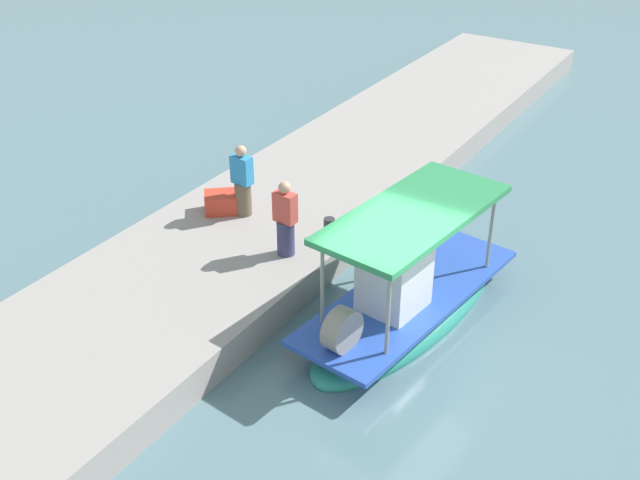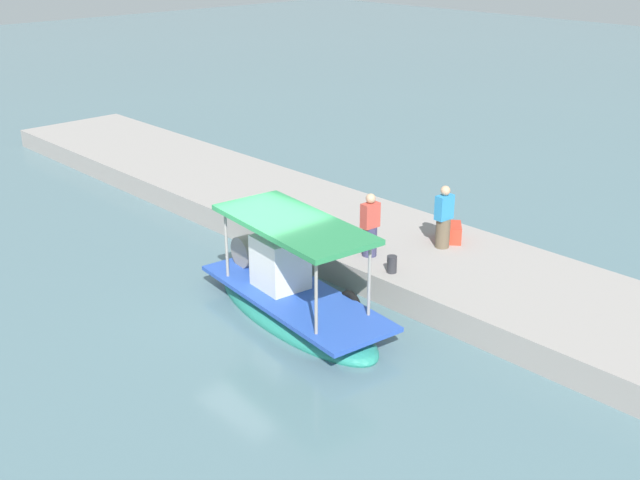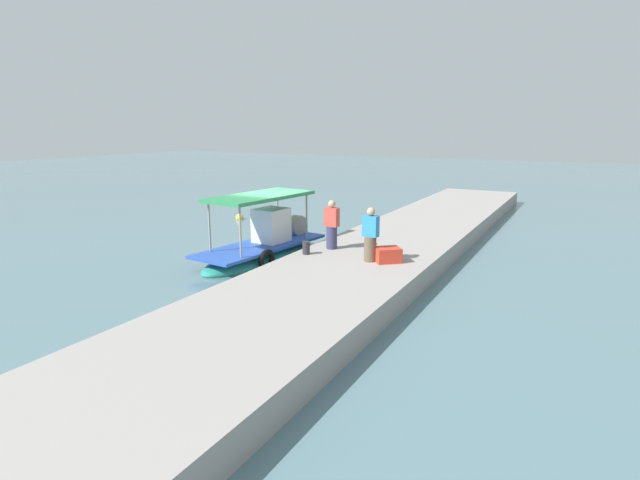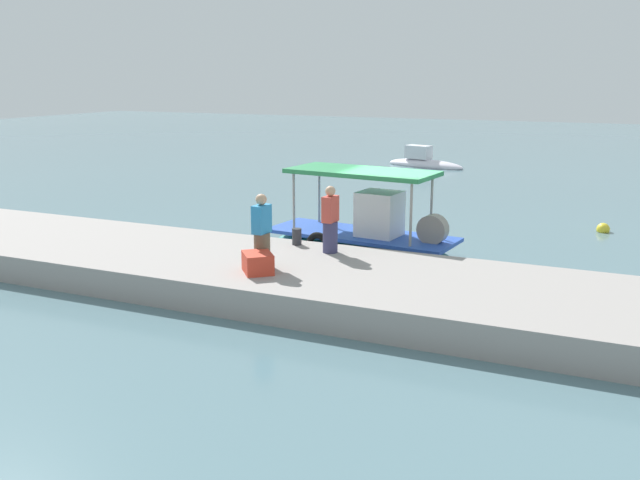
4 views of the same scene
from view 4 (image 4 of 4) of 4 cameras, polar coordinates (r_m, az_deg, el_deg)
name	(u,v)px [view 4 (image 4 of 4)]	position (r m, az deg, el deg)	size (l,w,h in m)	color
ground_plane	(393,253)	(19.50, 6.10, -1.07)	(120.00, 120.00, 0.00)	slate
dock_quay	(333,283)	(15.45, 1.08, -3.62)	(36.00, 4.36, 0.67)	gray
main_fishing_boat	(364,239)	(19.32, 3.68, 0.09)	(5.77, 2.49, 2.70)	teal
fisherman_near_bollard	(330,223)	(16.62, 0.86, 1.46)	(0.39, 0.48, 1.64)	#38375B
fisherman_by_crate	(262,234)	(15.45, -4.85, 0.52)	(0.39, 0.48, 1.66)	brown
mooring_bollard	(297,237)	(17.50, -1.94, 0.29)	(0.24, 0.24, 0.42)	#2D2D33
cargo_crate	(258,263)	(15.08, -5.18, -1.89)	(0.74, 0.59, 0.44)	red
marker_buoy	(603,229)	(23.78, 22.43, 0.82)	(0.41, 0.41, 0.41)	yellow
moored_boat_near	(424,163)	(38.32, 8.63, 6.33)	(4.70, 2.31, 1.38)	silver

